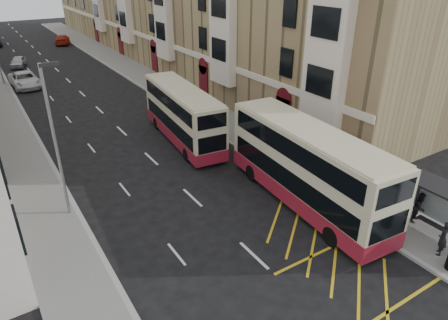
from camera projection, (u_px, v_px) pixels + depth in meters
ground at (315, 313)px, 15.50m from camera, size 200.00×200.00×0.00m
pavement_right at (169, 90)px, 41.97m from camera, size 4.00×120.00×0.15m
pavement_left at (7, 118)px, 34.55m from camera, size 3.00×120.00×0.15m
kerb_right at (152, 93)px, 41.01m from camera, size 0.25×120.00×0.15m
kerb_left at (25, 115)px, 35.27m from camera, size 0.25×120.00×0.15m
road_markings at (59, 71)px, 49.51m from camera, size 10.00×110.00×0.01m
terrace_right at (163, 1)px, 53.57m from camera, size 10.75×79.00×15.25m
guard_railing at (326, 187)px, 22.45m from camera, size 0.06×6.56×1.01m
street_lamp_near at (55, 135)px, 19.46m from camera, size 0.93×0.18×8.00m
double_decker_front at (307, 167)px, 21.51m from camera, size 3.44×11.51×4.52m
double_decker_rear at (183, 115)px, 29.43m from camera, size 3.38×10.52×4.12m
pedestrian_near at (443, 238)px, 18.02m from camera, size 0.75×0.68×1.73m
pedestrian_mid at (420, 207)px, 20.40m from camera, size 0.89×0.75×1.65m
pedestrian_far at (308, 173)px, 23.65m from camera, size 1.01×0.88×1.63m
white_van at (25, 80)px, 43.02m from camera, size 2.92×5.80×1.57m
car_silver at (18, 62)px, 51.29m from camera, size 2.69×4.19×1.33m
car_red at (62, 39)px, 65.57m from camera, size 3.39×5.61×1.52m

